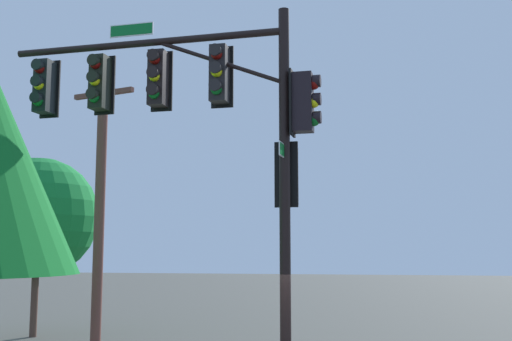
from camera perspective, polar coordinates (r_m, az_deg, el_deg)
name	(u,v)px	position (r m, az deg, el deg)	size (l,w,h in m)	color
signal_pole_assembly	(198,117)	(11.75, -5.41, 5.03)	(6.35, 1.16, 7.45)	black
utility_pole	(100,211)	(15.23, -14.45, -3.72)	(1.76, 0.62, 7.38)	brown
tree_near	(38,217)	(22.35, -19.74, -4.12)	(4.11, 4.11, 6.10)	#4F362C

